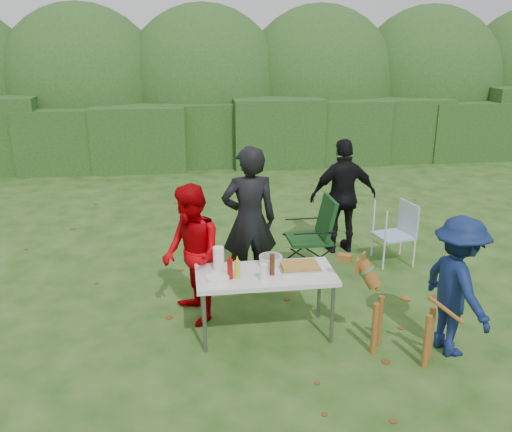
{
  "coord_description": "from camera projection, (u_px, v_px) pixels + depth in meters",
  "views": [
    {
      "loc": [
        -0.69,
        -5.56,
        3.19
      ],
      "look_at": [
        0.2,
        0.86,
        1.0
      ],
      "focal_mm": 38.0,
      "sensor_mm": 36.0,
      "label": 1
    }
  ],
  "objects": [
    {
      "name": "person_cook",
      "position": [
        249.0,
        221.0,
        6.78
      ],
      "size": [
        0.72,
        0.5,
        1.92
      ],
      "primitive_type": "imported",
      "rotation": [
        0.0,
        0.0,
        3.2
      ],
      "color": "black",
      "rests_on": "ground"
    },
    {
      "name": "person_red_jacket",
      "position": [
        192.0,
        255.0,
        6.12
      ],
      "size": [
        0.82,
        0.94,
        1.62
      ],
      "primitive_type": "imported",
      "rotation": [
        0.0,
        0.0,
        -1.27
      ],
      "color": "#B00006",
      "rests_on": "ground"
    },
    {
      "name": "cup_stack",
      "position": [
        264.0,
        272.0,
        5.63
      ],
      "size": [
        0.08,
        0.08,
        0.18
      ],
      "primitive_type": "cylinder",
      "color": "white",
      "rests_on": "folding_table"
    },
    {
      "name": "ground",
      "position": [
        249.0,
        321.0,
        6.32
      ],
      "size": [
        80.0,
        80.0,
        0.0
      ],
      "primitive_type": "plane",
      "color": "#1E4211"
    },
    {
      "name": "lawn_chair",
      "position": [
        394.0,
        233.0,
        7.83
      ],
      "size": [
        0.62,
        0.62,
        0.9
      ],
      "primitive_type": null,
      "rotation": [
        0.0,
        0.0,
        3.34
      ],
      "color": "teal",
      "rests_on": "ground"
    },
    {
      "name": "child",
      "position": [
        457.0,
        286.0,
        5.51
      ],
      "size": [
        0.68,
        1.03,
        1.49
      ],
      "primitive_type": "imported",
      "rotation": [
        0.0,
        0.0,
        1.71
      ],
      "color": "#0F1E4A",
      "rests_on": "ground"
    },
    {
      "name": "dog",
      "position": [
        404.0,
        313.0,
        5.49
      ],
      "size": [
        1.1,
        0.96,
        1.0
      ],
      "primitive_type": null,
      "rotation": [
        0.0,
        0.0,
        2.52
      ],
      "color": "brown",
      "rests_on": "ground"
    },
    {
      "name": "mustard_bottle",
      "position": [
        237.0,
        270.0,
        5.67
      ],
      "size": [
        0.06,
        0.06,
        0.2
      ],
      "primitive_type": "cylinder",
      "color": "gold",
      "rests_on": "folding_table"
    },
    {
      "name": "folding_table",
      "position": [
        266.0,
        278.0,
        5.85
      ],
      "size": [
        1.5,
        0.7,
        0.74
      ],
      "color": "silver",
      "rests_on": "ground"
    },
    {
      "name": "ketchup_bottle",
      "position": [
        230.0,
        269.0,
        5.66
      ],
      "size": [
        0.06,
        0.06,
        0.22
      ],
      "primitive_type": "cylinder",
      "color": "#930C0A",
      "rests_on": "folding_table"
    },
    {
      "name": "food_tray",
      "position": [
        299.0,
        267.0,
        5.94
      ],
      "size": [
        0.45,
        0.3,
        0.02
      ],
      "primitive_type": "cube",
      "color": "#B7B7BA",
      "rests_on": "folding_table"
    },
    {
      "name": "hedge_row",
      "position": [
        209.0,
        132.0,
        13.56
      ],
      "size": [
        22.0,
        1.4,
        1.7
      ],
      "primitive_type": "cube",
      "color": "#23471C",
      "rests_on": "ground"
    },
    {
      "name": "plate_stack",
      "position": [
        218.0,
        279.0,
        5.63
      ],
      "size": [
        0.24,
        0.24,
        0.05
      ],
      "primitive_type": "cylinder",
      "color": "white",
      "rests_on": "folding_table"
    },
    {
      "name": "camping_chair",
      "position": [
        309.0,
        235.0,
        7.53
      ],
      "size": [
        0.68,
        0.68,
        1.06
      ],
      "primitive_type": null,
      "rotation": [
        0.0,
        0.0,
        3.16
      ],
      "color": "#143B16",
      "rests_on": "ground"
    },
    {
      "name": "person_black_puffy",
      "position": [
        343.0,
        196.0,
        8.11
      ],
      "size": [
        1.04,
        0.47,
        1.74
      ],
      "primitive_type": "imported",
      "rotation": [
        0.0,
        0.0,
        3.19
      ],
      "color": "black",
      "rests_on": "ground"
    },
    {
      "name": "paper_towel_roll",
      "position": [
        219.0,
        258.0,
        5.88
      ],
      "size": [
        0.12,
        0.12,
        0.26
      ],
      "primitive_type": "cylinder",
      "color": "white",
      "rests_on": "folding_table"
    },
    {
      "name": "pasta_bowl",
      "position": [
        271.0,
        260.0,
        6.03
      ],
      "size": [
        0.26,
        0.26,
        0.1
      ],
      "primitive_type": "cylinder",
      "color": "silver",
      "rests_on": "folding_table"
    },
    {
      "name": "shrub_backdrop",
      "position": [
        205.0,
        94.0,
        14.82
      ],
      "size": [
        20.0,
        2.6,
        3.2
      ],
      "primitive_type": "ellipsoid",
      "color": "#3D6628",
      "rests_on": "ground"
    },
    {
      "name": "focaccia_bread",
      "position": [
        300.0,
        265.0,
        5.94
      ],
      "size": [
        0.4,
        0.26,
        0.04
      ],
      "primitive_type": "cube",
      "color": "#B47C31",
      "rests_on": "food_tray"
    },
    {
      "name": "beer_bottle",
      "position": [
        272.0,
        264.0,
        5.75
      ],
      "size": [
        0.06,
        0.06,
        0.24
      ],
      "primitive_type": "cylinder",
      "color": "#47230F",
      "rests_on": "folding_table"
    }
  ]
}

